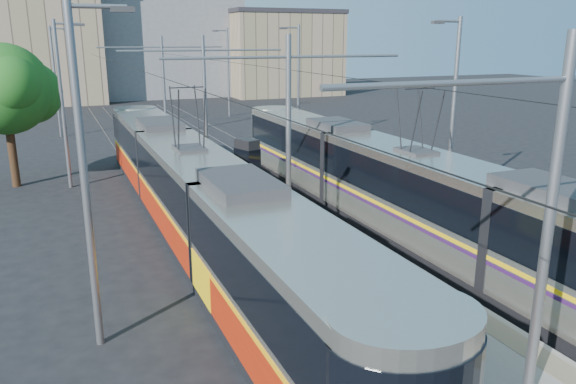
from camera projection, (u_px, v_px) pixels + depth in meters
name	position (u px, v px, depth m)	size (l,w,h in m)	color
ground	(408.00, 322.00, 14.66)	(160.00, 160.00, 0.00)	black
platform	(222.00, 175.00, 29.72)	(4.00, 50.00, 0.30)	gray
tactile_strip_left	(195.00, 174.00, 29.13)	(0.70, 50.00, 0.01)	gray
tactile_strip_right	(248.00, 170.00, 30.22)	(0.70, 50.00, 0.01)	gray
rails	(222.00, 177.00, 29.75)	(8.71, 70.00, 0.03)	gray
tram_left	(192.00, 193.00, 20.46)	(2.43, 28.85, 5.50)	black
tram_right	(414.00, 192.00, 19.99)	(2.43, 29.55, 5.50)	black
catenary	(237.00, 97.00, 26.03)	(9.20, 70.00, 7.00)	slate
street_lamps	(200.00, 92.00, 32.20)	(15.18, 38.22, 8.00)	slate
shelter	(247.00, 165.00, 25.48)	(1.02, 1.28, 2.47)	black
tree	(11.00, 90.00, 27.04)	(4.80, 4.44, 6.98)	#382314
building_left	(23.00, 36.00, 62.24)	(16.32, 12.24, 14.70)	gray
building_centre	(161.00, 36.00, 71.79)	(18.36, 14.28, 14.70)	gray
building_right	(280.00, 53.00, 72.27)	(14.28, 10.20, 10.56)	gray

